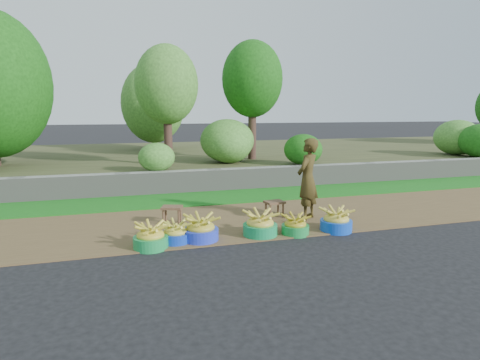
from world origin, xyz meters
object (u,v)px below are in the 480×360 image
object	(u,v)px
stool_left	(172,210)
stool_right	(274,204)
basin_c	(201,230)
basin_a	(151,237)
basin_f	(336,221)
basin_e	(295,226)
basin_d	(260,225)
basin_b	(176,233)
vendor_woman	(308,179)

from	to	relation	value
stool_left	stool_right	size ratio (longest dim) A/B	1.10
basin_c	stool_left	distance (m)	1.10
basin_a	basin_f	xyz separation A→B (m)	(3.03, -0.01, 0.01)
stool_right	basin_a	bearing A→B (deg)	-155.76
basin_e	basin_f	size ratio (longest dim) A/B	0.84
basin_d	stool_right	distance (m)	1.15
basin_d	basin_e	size ratio (longest dim) A/B	1.24
basin_b	basin_d	distance (m)	1.35
basin_b	basin_f	size ratio (longest dim) A/B	0.86
basin_a	basin_d	size ratio (longest dim) A/B	0.92
basin_b	stool_right	bearing A→B (deg)	25.00
basin_f	stool_right	xyz separation A→B (m)	(-0.68, 1.07, 0.09)
stool_left	stool_right	xyz separation A→B (m)	(1.89, -0.11, -0.00)
basin_c	vendor_woman	world-z (taller)	vendor_woman
basin_a	stool_right	xyz separation A→B (m)	(2.35, 1.06, 0.10)
vendor_woman	stool_left	bearing A→B (deg)	-49.89
basin_e	vendor_woman	xyz separation A→B (m)	(0.58, 0.78, 0.62)
stool_right	vendor_woman	distance (m)	0.78
stool_left	basin_d	bearing A→B (deg)	-40.36
basin_b	basin_e	world-z (taller)	basin_b
basin_a	basin_d	distance (m)	1.73
basin_f	basin_e	bearing A→B (deg)	178.32
basin_a	basin_f	bearing A→B (deg)	-0.23
basin_d	basin_c	bearing A→B (deg)	178.24
basin_c	stool_right	size ratio (longest dim) A/B	1.43
vendor_woman	basin_e	bearing A→B (deg)	12.44
basin_a	basin_c	xyz separation A→B (m)	(0.76, 0.12, 0.01)
stool_right	vendor_woman	bearing A→B (deg)	-26.83
vendor_woman	basin_d	bearing A→B (deg)	-9.91
basin_a	stool_left	xyz separation A→B (m)	(0.46, 1.17, 0.10)
vendor_woman	basin_c	bearing A→B (deg)	-23.47
basin_b	basin_d	bearing A→B (deg)	-1.89
basin_f	stool_right	world-z (taller)	basin_f
basin_c	basin_e	xyz separation A→B (m)	(1.54, -0.12, -0.03)
basin_b	stool_left	distance (m)	1.04
basin_a	stool_right	distance (m)	2.58
vendor_woman	basin_a	bearing A→B (deg)	-25.59
basin_d	vendor_woman	bearing A→B (deg)	30.98
stool_left	vendor_woman	xyz separation A→B (m)	(2.42, -0.38, 0.50)
basin_a	basin_f	size ratio (longest dim) A/B	0.96
basin_c	stool_right	world-z (taller)	basin_c
basin_e	vendor_woman	world-z (taller)	vendor_woman
stool_left	stool_right	distance (m)	1.90
basin_d	stool_left	bearing A→B (deg)	139.64
basin_a	basin_b	distance (m)	0.40
basin_c	basin_d	size ratio (longest dim) A/B	1.00
basin_a	basin_b	xyz separation A→B (m)	(0.38, 0.14, -0.02)
vendor_woman	basin_b	bearing A→B (deg)	-26.34
basin_f	stool_left	bearing A→B (deg)	155.30
basin_c	basin_e	bearing A→B (deg)	-4.28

